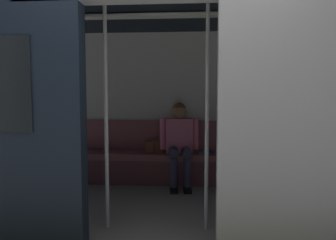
{
  "coord_description": "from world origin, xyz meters",
  "views": [
    {
      "loc": [
        -0.36,
        2.59,
        1.29
      ],
      "look_at": [
        -0.06,
        -1.17,
        0.99
      ],
      "focal_mm": 35.29,
      "sensor_mm": 36.0,
      "label": 1
    }
  ],
  "objects_px": {
    "bench_seat": "(169,160)",
    "grab_pole_door": "(106,115)",
    "person_seated": "(179,138)",
    "grab_pole_far": "(207,115)",
    "handbag": "(155,147)",
    "train_car": "(156,73)",
    "book": "(206,152)"
  },
  "relations": [
    {
      "from": "handbag",
      "to": "grab_pole_door",
      "type": "distance_m",
      "value": 1.75
    },
    {
      "from": "bench_seat",
      "to": "grab_pole_door",
      "type": "relative_size",
      "value": 1.4
    },
    {
      "from": "bench_seat",
      "to": "grab_pole_far",
      "type": "distance_m",
      "value": 1.82
    },
    {
      "from": "person_seated",
      "to": "book",
      "type": "bearing_deg",
      "value": -163.57
    },
    {
      "from": "train_car",
      "to": "bench_seat",
      "type": "distance_m",
      "value": 1.51
    },
    {
      "from": "grab_pole_far",
      "to": "bench_seat",
      "type": "bearing_deg",
      "value": -73.38
    },
    {
      "from": "person_seated",
      "to": "grab_pole_door",
      "type": "xyz_separation_m",
      "value": [
        0.62,
        1.56,
        0.43
      ]
    },
    {
      "from": "person_seated",
      "to": "grab_pole_far",
      "type": "xyz_separation_m",
      "value": [
        -0.33,
        1.53,
        0.43
      ]
    },
    {
      "from": "train_car",
      "to": "person_seated",
      "type": "bearing_deg",
      "value": -104.51
    },
    {
      "from": "handbag",
      "to": "train_car",
      "type": "bearing_deg",
      "value": 97.69
    },
    {
      "from": "book",
      "to": "grab_pole_door",
      "type": "xyz_separation_m",
      "value": [
        1.0,
        1.67,
        0.64
      ]
    },
    {
      "from": "person_seated",
      "to": "handbag",
      "type": "height_order",
      "value": "person_seated"
    },
    {
      "from": "train_car",
      "to": "bench_seat",
      "type": "xyz_separation_m",
      "value": [
        -0.08,
        -0.94,
        -1.19
      ]
    },
    {
      "from": "person_seated",
      "to": "grab_pole_door",
      "type": "distance_m",
      "value": 1.73
    },
    {
      "from": "bench_seat",
      "to": "book",
      "type": "height_order",
      "value": "book"
    },
    {
      "from": "grab_pole_door",
      "to": "grab_pole_far",
      "type": "height_order",
      "value": "same"
    },
    {
      "from": "grab_pole_door",
      "to": "grab_pole_far",
      "type": "bearing_deg",
      "value": -178.35
    },
    {
      "from": "book",
      "to": "grab_pole_far",
      "type": "height_order",
      "value": "grab_pole_far"
    },
    {
      "from": "train_car",
      "to": "handbag",
      "type": "relative_size",
      "value": 24.62
    },
    {
      "from": "bench_seat",
      "to": "book",
      "type": "xyz_separation_m",
      "value": [
        -0.53,
        -0.06,
        0.12
      ]
    },
    {
      "from": "grab_pole_door",
      "to": "train_car",
      "type": "bearing_deg",
      "value": -120.15
    },
    {
      "from": "train_car",
      "to": "handbag",
      "type": "distance_m",
      "value": 1.39
    },
    {
      "from": "book",
      "to": "grab_pole_far",
      "type": "bearing_deg",
      "value": 102.48
    },
    {
      "from": "train_car",
      "to": "grab_pole_far",
      "type": "xyz_separation_m",
      "value": [
        -0.55,
        0.65,
        -0.43
      ]
    },
    {
      "from": "grab_pole_far",
      "to": "train_car",
      "type": "bearing_deg",
      "value": -49.47
    },
    {
      "from": "train_car",
      "to": "bench_seat",
      "type": "height_order",
      "value": "train_car"
    },
    {
      "from": "handbag",
      "to": "person_seated",
      "type": "bearing_deg",
      "value": 168.02
    },
    {
      "from": "book",
      "to": "grab_pole_door",
      "type": "height_order",
      "value": "grab_pole_door"
    },
    {
      "from": "person_seated",
      "to": "handbag",
      "type": "relative_size",
      "value": 4.5
    },
    {
      "from": "person_seated",
      "to": "train_car",
      "type": "bearing_deg",
      "value": 75.49
    },
    {
      "from": "handbag",
      "to": "grab_pole_door",
      "type": "relative_size",
      "value": 0.12
    },
    {
      "from": "bench_seat",
      "to": "handbag",
      "type": "distance_m",
      "value": 0.28
    }
  ]
}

